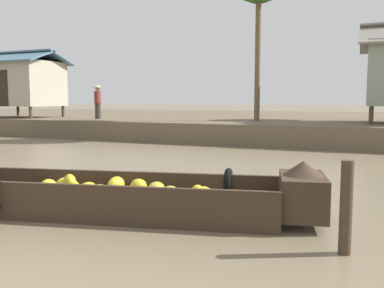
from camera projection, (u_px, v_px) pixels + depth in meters
The scene contains 6 objects.
ground_plane at pixel (191, 163), 11.52m from camera, with size 300.00×300.00×0.00m, color #7A6B51.
riverbank_strip at pixel (286, 123), 24.65m from camera, with size 160.00×20.00×0.83m, color brown.
banana_boat at pixel (118, 195), 6.31m from camera, with size 6.12×2.59×0.89m.
stilt_house_left at pixel (23, 83), 21.95m from camera, with size 4.32×3.27×3.47m.
vendor_person at pixel (98, 100), 20.22m from camera, with size 0.44×0.44×1.66m.
mooring_post at pixel (346, 208), 4.65m from camera, with size 0.14×0.14×1.07m, color #423323.
Camera 1 is at (4.44, -0.49, 1.73)m, focal length 38.94 mm.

